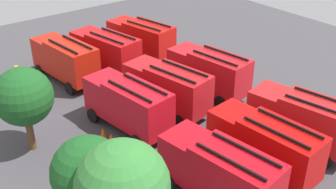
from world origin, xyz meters
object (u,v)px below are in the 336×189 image
at_px(fire_truck_0, 302,118).
at_px(firefighter_0, 18,74).
at_px(fire_truck_5, 106,50).
at_px(tree_2, 23,97).
at_px(fire_truck_6, 219,171).
at_px(traffic_cone_0, 111,138).
at_px(fire_truck_4, 167,87).
at_px(traffic_cone_2, 109,143).
at_px(fire_truck_7, 128,103).
at_px(fire_truck_3, 264,144).
at_px(tree_1, 88,172).
at_px(firefighter_3, 48,93).
at_px(firefighter_2, 120,85).
at_px(traffic_cone_1, 103,132).
at_px(fire_truck_8, 65,59).
at_px(tree_0, 123,187).
at_px(fire_truck_2, 141,38).
at_px(firefighter_1, 180,143).
at_px(fire_truck_1, 209,71).

distance_m(fire_truck_0, firefighter_0, 23.65).
bearing_deg(fire_truck_5, tree_2, 114.89).
relative_size(fire_truck_6, traffic_cone_0, 10.61).
bearing_deg(fire_truck_4, traffic_cone_2, 91.43).
bearing_deg(fire_truck_7, firefighter_0, 10.03).
xyz_separation_m(fire_truck_3, tree_1, (2.23, 10.46, 1.66)).
xyz_separation_m(fire_truck_4, tree_1, (-7.13, 10.38, 1.66)).
bearing_deg(fire_truck_0, firefighter_3, 23.82).
height_order(firefighter_0, tree_1, tree_1).
bearing_deg(firefighter_2, tree_2, 2.53).
height_order(tree_1, traffic_cone_1, tree_1).
relative_size(fire_truck_8, tree_0, 1.12).
relative_size(fire_truck_5, fire_truck_6, 1.01).
bearing_deg(fire_truck_0, tree_2, 42.04).
height_order(fire_truck_0, fire_truck_8, same).
bearing_deg(firefighter_2, fire_truck_6, 65.73).
distance_m(traffic_cone_0, traffic_cone_2, 0.57).
height_order(fire_truck_8, firefighter_0, fire_truck_8).
bearing_deg(fire_truck_7, tree_2, 64.75).
distance_m(fire_truck_5, firefighter_2, 4.92).
height_order(fire_truck_6, traffic_cone_1, fire_truck_6).
bearing_deg(firefighter_0, tree_1, 149.79).
relative_size(fire_truck_2, fire_truck_7, 1.01).
distance_m(tree_0, tree_2, 11.42).
height_order(fire_truck_5, fire_truck_7, same).
relative_size(tree_2, traffic_cone_0, 8.38).
bearing_deg(traffic_cone_1, fire_truck_8, -11.14).
height_order(fire_truck_4, firefighter_1, fire_truck_4).
xyz_separation_m(fire_truck_5, traffic_cone_0, (-9.91, 5.53, -1.80)).
xyz_separation_m(fire_truck_4, tree_0, (-9.64, 9.97, 2.30)).
distance_m(fire_truck_4, fire_truck_5, 9.03).
relative_size(fire_truck_5, tree_1, 1.33).
height_order(fire_truck_4, firefighter_2, fire_truck_4).
height_order(fire_truck_0, fire_truck_2, same).
bearing_deg(tree_0, traffic_cone_2, -25.41).
relative_size(fire_truck_3, traffic_cone_0, 10.51).
distance_m(firefighter_2, traffic_cone_2, 7.33).
distance_m(fire_truck_8, firefighter_3, 4.24).
height_order(fire_truck_8, traffic_cone_1, fire_truck_8).
distance_m(firefighter_1, traffic_cone_1, 5.87).
relative_size(fire_truck_3, tree_0, 1.12).
bearing_deg(firefighter_2, fire_truck_1, 128.93).
bearing_deg(traffic_cone_1, firefighter_1, -150.42).
bearing_deg(firefighter_0, traffic_cone_1, 167.87).
relative_size(fire_truck_4, traffic_cone_1, 11.79).
distance_m(fire_truck_5, fire_truck_7, 9.99).
distance_m(fire_truck_5, fire_truck_6, 18.97).
bearing_deg(fire_truck_1, firefighter_0, 37.98).
distance_m(fire_truck_4, firefighter_3, 9.63).
xyz_separation_m(firefighter_3, tree_2, (-4.98, 3.39, 3.03)).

